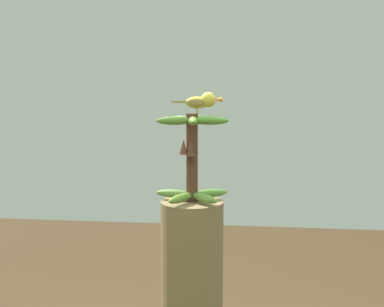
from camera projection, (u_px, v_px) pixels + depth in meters
banana_bunch at (192, 157)px, 1.74m from camera, size 0.31×0.31×0.36m
perched_bird at (203, 101)px, 1.73m from camera, size 0.20×0.06×0.09m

